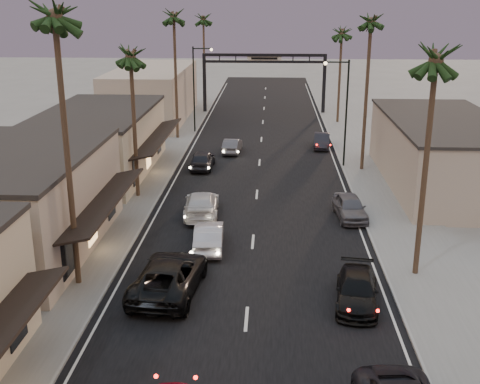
# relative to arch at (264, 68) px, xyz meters

# --- Properties ---
(ground) EXTENTS (200.00, 200.00, 0.00)m
(ground) POSITION_rel_arch_xyz_m (0.00, -30.00, -5.53)
(ground) COLOR slate
(ground) RESTS_ON ground
(road) EXTENTS (14.00, 120.00, 0.02)m
(road) POSITION_rel_arch_xyz_m (0.00, -25.00, -5.53)
(road) COLOR black
(road) RESTS_ON ground
(sidewalk_left) EXTENTS (5.00, 92.00, 0.12)m
(sidewalk_left) POSITION_rel_arch_xyz_m (-9.50, -18.00, -5.47)
(sidewalk_left) COLOR slate
(sidewalk_left) RESTS_ON ground
(sidewalk_right) EXTENTS (5.00, 92.00, 0.12)m
(sidewalk_right) POSITION_rel_arch_xyz_m (9.50, -18.00, -5.47)
(sidewalk_right) COLOR slate
(sidewalk_right) RESTS_ON ground
(storefront_mid) EXTENTS (8.00, 14.00, 5.50)m
(storefront_mid) POSITION_rel_arch_xyz_m (-13.00, -44.00, -2.78)
(storefront_mid) COLOR #A19181
(storefront_mid) RESTS_ON ground
(storefront_far) EXTENTS (8.00, 16.00, 5.00)m
(storefront_far) POSITION_rel_arch_xyz_m (-13.00, -28.00, -3.03)
(storefront_far) COLOR beige
(storefront_far) RESTS_ON ground
(storefront_dist) EXTENTS (8.00, 20.00, 6.00)m
(storefront_dist) POSITION_rel_arch_xyz_m (-13.00, -5.00, -2.53)
(storefront_dist) COLOR #A19181
(storefront_dist) RESTS_ON ground
(building_right) EXTENTS (8.00, 18.00, 5.00)m
(building_right) POSITION_rel_arch_xyz_m (14.00, -30.00, -3.03)
(building_right) COLOR #A19181
(building_right) RESTS_ON ground
(arch) EXTENTS (15.20, 0.40, 7.27)m
(arch) POSITION_rel_arch_xyz_m (0.00, 0.00, 0.00)
(arch) COLOR black
(arch) RESTS_ON ground
(streetlight_right) EXTENTS (2.13, 0.30, 9.00)m
(streetlight_right) POSITION_rel_arch_xyz_m (6.92, -25.00, -0.20)
(streetlight_right) COLOR black
(streetlight_right) RESTS_ON ground
(streetlight_left) EXTENTS (2.13, 0.30, 9.00)m
(streetlight_left) POSITION_rel_arch_xyz_m (-6.92, -12.00, -0.20)
(streetlight_left) COLOR black
(streetlight_left) RESTS_ON ground
(palm_lb) EXTENTS (3.20, 3.20, 15.20)m
(palm_lb) POSITION_rel_arch_xyz_m (-8.60, -48.00, 7.85)
(palm_lb) COLOR #38281C
(palm_lb) RESTS_ON ground
(palm_lc) EXTENTS (3.20, 3.20, 12.20)m
(palm_lc) POSITION_rel_arch_xyz_m (-8.60, -34.00, 4.94)
(palm_lc) COLOR #38281C
(palm_lc) RESTS_ON ground
(palm_ld) EXTENTS (3.20, 3.20, 14.20)m
(palm_ld) POSITION_rel_arch_xyz_m (-8.60, -15.00, 6.88)
(palm_ld) COLOR #38281C
(palm_ld) RESTS_ON ground
(palm_ra) EXTENTS (3.20, 3.20, 13.20)m
(palm_ra) POSITION_rel_arch_xyz_m (8.60, -46.00, 5.91)
(palm_ra) COLOR #38281C
(palm_ra) RESTS_ON ground
(palm_rb) EXTENTS (3.20, 3.20, 14.20)m
(palm_rb) POSITION_rel_arch_xyz_m (8.60, -26.00, 6.88)
(palm_rb) COLOR #38281C
(palm_rb) RESTS_ON ground
(palm_rc) EXTENTS (3.20, 3.20, 12.20)m
(palm_rc) POSITION_rel_arch_xyz_m (8.60, -6.00, 4.94)
(palm_rc) COLOR #38281C
(palm_rc) RESTS_ON ground
(palm_far) EXTENTS (3.20, 3.20, 13.20)m
(palm_far) POSITION_rel_arch_xyz_m (-8.30, 8.00, 5.91)
(palm_far) COLOR #38281C
(palm_far) RESTS_ON ground
(oncoming_pickup) EXTENTS (3.49, 6.57, 1.76)m
(oncoming_pickup) POSITION_rel_arch_xyz_m (-3.88, -48.59, -4.65)
(oncoming_pickup) COLOR black
(oncoming_pickup) RESTS_ON ground
(oncoming_silver) EXTENTS (1.86, 4.63, 1.49)m
(oncoming_silver) POSITION_rel_arch_xyz_m (-2.50, -43.09, -4.79)
(oncoming_silver) COLOR #A6A5AB
(oncoming_silver) RESTS_ON ground
(oncoming_white) EXTENTS (2.53, 5.54, 1.57)m
(oncoming_white) POSITION_rel_arch_xyz_m (-3.55, -37.59, -4.75)
(oncoming_white) COLOR #BDBDBD
(oncoming_white) RESTS_ON ground
(oncoming_dgrey) EXTENTS (1.94, 4.57, 1.54)m
(oncoming_dgrey) POSITION_rel_arch_xyz_m (-4.77, -26.15, -4.76)
(oncoming_dgrey) COLOR black
(oncoming_dgrey) RESTS_ON ground
(oncoming_grey_far) EXTENTS (1.70, 4.17, 1.35)m
(oncoming_grey_far) POSITION_rel_arch_xyz_m (-2.63, -20.65, -4.86)
(oncoming_grey_far) COLOR #48484D
(oncoming_grey_far) RESTS_ON ground
(curbside_black) EXTENTS (2.50, 4.95, 1.38)m
(curbside_black) POSITION_rel_arch_xyz_m (5.12, -49.28, -4.84)
(curbside_black) COLOR black
(curbside_black) RESTS_ON ground
(curbside_grey) EXTENTS (2.20, 4.61, 1.52)m
(curbside_grey) POSITION_rel_arch_xyz_m (6.20, -37.61, -4.77)
(curbside_grey) COLOR #505055
(curbside_grey) RESTS_ON ground
(curbside_far) EXTENTS (1.85, 4.29, 1.37)m
(curbside_far) POSITION_rel_arch_xyz_m (5.86, -18.22, -4.85)
(curbside_far) COLOR black
(curbside_far) RESTS_ON ground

